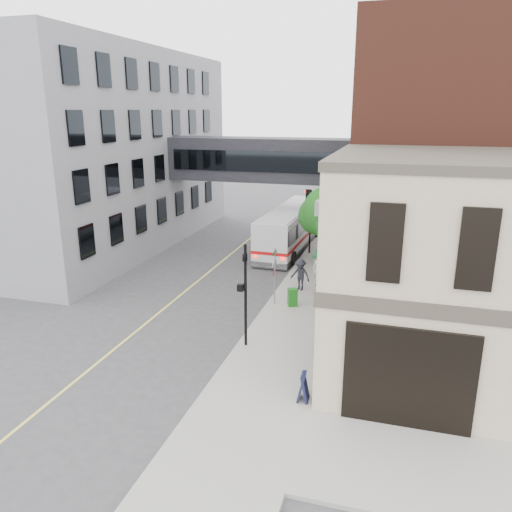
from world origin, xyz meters
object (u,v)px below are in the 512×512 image
Objects in this scene: pedestrian_c at (300,275)px; newspaper_box at (293,297)px; pedestrian_b at (322,262)px; bus at (291,226)px; sandwich_board at (303,387)px; pedestrian_a at (319,270)px.

pedestrian_c reaches higher than newspaper_box.
pedestrian_b is 2.04× the size of newspaper_box.
bus reaches higher than pedestrian_b.
newspaper_box is (2.63, -11.31, -1.06)m from bus.
bus reaches higher than newspaper_box.
pedestrian_c is 1.77× the size of sandwich_board.
bus reaches higher than pedestrian_a.
pedestrian_b is at bearing 87.91° from pedestrian_c.
sandwich_board is (4.86, -19.77, -1.02)m from bus.
bus is 5.90× the size of pedestrian_a.
bus is 7.15m from pedestrian_b.
pedestrian_c reaches higher than sandwich_board.
sandwich_board is at bearing -76.20° from bus.
pedestrian_b is at bearing -62.02° from bus.
pedestrian_a is 2.05× the size of newspaper_box.
pedestrian_c is (-0.87, -0.95, -0.05)m from pedestrian_a.
pedestrian_c is (-0.82, -2.58, -0.04)m from pedestrian_b.
pedestrian_a is 1.29m from pedestrian_c.
pedestrian_c is at bearing -74.10° from bus.
bus is at bearing 100.93° from sandwich_board.
pedestrian_c is 2.48m from newspaper_box.
bus is 9.25m from pedestrian_c.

